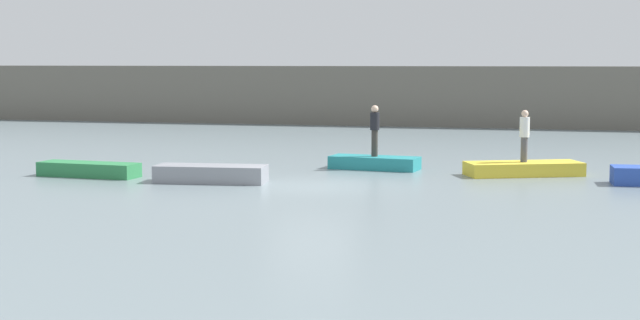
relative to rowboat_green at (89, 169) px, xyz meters
The scene contains 8 objects.
ground_plane 7.62m from the rowboat_green, ahead, with size 120.00×120.00×0.00m, color slate.
embankment_wall 26.97m from the rowboat_green, 73.61° to the left, with size 80.00×1.20×3.42m, color #666056.
rowboat_green is the anchor object (origin of this frame).
rowboat_grey 4.36m from the rowboat_green, ahead, with size 3.40×1.13×0.53m, color gray.
rowboat_teal 9.57m from the rowboat_green, 27.04° to the left, with size 3.05×1.10×0.44m, color teal.
rowboat_yellow 14.10m from the rowboat_green, 15.69° to the left, with size 3.74×1.30×0.44m, color gold.
person_dark_shirt 9.64m from the rowboat_green, 27.04° to the left, with size 0.32×0.32×1.76m.
person_white_shirt 14.15m from the rowboat_green, 15.69° to the left, with size 0.32×0.32×1.69m.
Camera 1 is at (7.12, -26.53, 3.72)m, focal length 52.44 mm.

